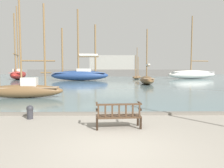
% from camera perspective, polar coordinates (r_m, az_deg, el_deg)
% --- Properties ---
extents(ground_plane, '(160.00, 160.00, 0.00)m').
position_cam_1_polar(ground_plane, '(5.68, 0.57, -17.46)').
color(ground_plane, gray).
extents(harbor_water, '(100.00, 80.00, 0.08)m').
position_cam_1_polar(harbor_water, '(49.33, -0.73, 1.68)').
color(harbor_water, slate).
rests_on(harbor_water, ground).
extents(quay_edge_kerb, '(40.00, 0.30, 0.12)m').
position_cam_1_polar(quay_edge_kerb, '(9.36, -0.03, -8.44)').
color(quay_edge_kerb, slate).
rests_on(quay_edge_kerb, ground).
extents(park_bench, '(1.63, 0.64, 0.92)m').
position_cam_1_polar(park_bench, '(7.20, 1.86, -8.90)').
color(park_bench, black).
rests_on(park_bench, ground).
extents(sailboat_outer_starboard, '(6.42, 1.72, 8.09)m').
position_cam_1_polar(sailboat_outer_starboard, '(15.65, -23.83, -1.18)').
color(sailboat_outer_starboard, brown).
rests_on(sailboat_outer_starboard, harbor_water).
extents(sailboat_mid_starboard, '(11.93, 4.93, 13.96)m').
position_cam_1_polar(sailboat_mid_starboard, '(48.75, 21.88, 2.69)').
color(sailboat_mid_starboard, silver).
rests_on(sailboat_mid_starboard, harbor_water).
extents(sailboat_distant_harbor, '(12.77, 3.60, 13.27)m').
position_cam_1_polar(sailboat_distant_harbor, '(38.41, -9.10, 2.93)').
color(sailboat_distant_harbor, navy).
rests_on(sailboat_distant_harbor, harbor_water).
extents(sailboat_mid_port, '(3.09, 5.81, 6.94)m').
position_cam_1_polar(sailboat_mid_port, '(44.64, 7.09, 2.15)').
color(sailboat_mid_port, brown).
rests_on(sailboat_mid_port, harbor_water).
extents(sailboat_far_port, '(5.69, 11.71, 15.62)m').
position_cam_1_polar(sailboat_far_port, '(47.87, -25.17, 2.81)').
color(sailboat_far_port, maroon).
rests_on(sailboat_far_port, harbor_water).
extents(sailboat_centre_channel, '(2.31, 8.67, 7.82)m').
position_cam_1_polar(sailboat_centre_channel, '(29.19, 9.89, 1.34)').
color(sailboat_centre_channel, brown).
rests_on(sailboat_centre_channel, harbor_water).
extents(mooring_bollard, '(0.29, 0.29, 0.59)m').
position_cam_1_polar(mooring_bollard, '(9.23, -22.40, -7.24)').
color(mooring_bollard, '#2D2D33').
rests_on(mooring_bollard, ground).
extents(far_breakwater, '(49.47, 2.40, 6.50)m').
position_cam_1_polar(far_breakwater, '(61.53, -0.53, 4.08)').
color(far_breakwater, '#66605B').
rests_on(far_breakwater, ground).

